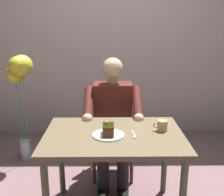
{
  "coord_description": "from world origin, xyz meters",
  "views": [
    {
      "loc": [
        0.04,
        1.91,
        1.51
      ],
      "look_at": [
        0.01,
        -0.1,
        0.96
      ],
      "focal_mm": 44.04,
      "sensor_mm": 36.0,
      "label": 1
    }
  ],
  "objects_px": {
    "seated_person": "(113,120)",
    "dessert_spoon": "(134,135)",
    "chair": "(113,126)",
    "dining_table": "(114,144)",
    "coffee_cup": "(162,125)",
    "cake_slice": "(108,130)",
    "balloon_display": "(20,78)"
  },
  "relations": [
    {
      "from": "dining_table",
      "to": "seated_person",
      "type": "relative_size",
      "value": 0.87
    },
    {
      "from": "dining_table",
      "to": "balloon_display",
      "type": "xyz_separation_m",
      "value": [
        0.96,
        -0.91,
        0.33
      ]
    },
    {
      "from": "dining_table",
      "to": "balloon_display",
      "type": "relative_size",
      "value": 0.87
    },
    {
      "from": "dining_table",
      "to": "seated_person",
      "type": "height_order",
      "value": "seated_person"
    },
    {
      "from": "chair",
      "to": "dining_table",
      "type": "bearing_deg",
      "value": 90.0
    },
    {
      "from": "chair",
      "to": "seated_person",
      "type": "xyz_separation_m",
      "value": [
        0.0,
        0.18,
        0.13
      ]
    },
    {
      "from": "cake_slice",
      "to": "coffee_cup",
      "type": "xyz_separation_m",
      "value": [
        -0.41,
        -0.09,
        -0.0
      ]
    },
    {
      "from": "cake_slice",
      "to": "coffee_cup",
      "type": "distance_m",
      "value": 0.42
    },
    {
      "from": "dining_table",
      "to": "coffee_cup",
      "type": "height_order",
      "value": "coffee_cup"
    },
    {
      "from": "chair",
      "to": "dessert_spoon",
      "type": "bearing_deg",
      "value": 101.13
    },
    {
      "from": "dining_table",
      "to": "dessert_spoon",
      "type": "bearing_deg",
      "value": 163.35
    },
    {
      "from": "seated_person",
      "to": "dessert_spoon",
      "type": "bearing_deg",
      "value": 104.44
    },
    {
      "from": "chair",
      "to": "balloon_display",
      "type": "xyz_separation_m",
      "value": [
        0.96,
        -0.21,
        0.45
      ]
    },
    {
      "from": "dining_table",
      "to": "balloon_display",
      "type": "distance_m",
      "value": 1.37
    },
    {
      "from": "chair",
      "to": "balloon_display",
      "type": "bearing_deg",
      "value": -12.11
    },
    {
      "from": "dining_table",
      "to": "dessert_spoon",
      "type": "distance_m",
      "value": 0.18
    },
    {
      "from": "dessert_spoon",
      "to": "chair",
      "type": "bearing_deg",
      "value": -78.87
    },
    {
      "from": "dessert_spoon",
      "to": "dining_table",
      "type": "bearing_deg",
      "value": -16.65
    },
    {
      "from": "chair",
      "to": "dessert_spoon",
      "type": "xyz_separation_m",
      "value": [
        -0.15,
        0.75,
        0.21
      ]
    },
    {
      "from": "seated_person",
      "to": "cake_slice",
      "type": "bearing_deg",
      "value": 85.83
    },
    {
      "from": "dining_table",
      "to": "coffee_cup",
      "type": "relative_size",
      "value": 9.38
    },
    {
      "from": "seated_person",
      "to": "dessert_spoon",
      "type": "xyz_separation_m",
      "value": [
        -0.15,
        0.57,
        0.09
      ]
    },
    {
      "from": "chair",
      "to": "cake_slice",
      "type": "bearing_deg",
      "value": 86.82
    },
    {
      "from": "chair",
      "to": "coffee_cup",
      "type": "bearing_deg",
      "value": 119.82
    },
    {
      "from": "cake_slice",
      "to": "dessert_spoon",
      "type": "bearing_deg",
      "value": 177.0
    },
    {
      "from": "dining_table",
      "to": "chair",
      "type": "distance_m",
      "value": 0.71
    },
    {
      "from": "dining_table",
      "to": "dessert_spoon",
      "type": "xyz_separation_m",
      "value": [
        -0.15,
        0.04,
        0.09
      ]
    },
    {
      "from": "cake_slice",
      "to": "dessert_spoon",
      "type": "xyz_separation_m",
      "value": [
        -0.19,
        0.01,
        -0.04
      ]
    },
    {
      "from": "dessert_spoon",
      "to": "balloon_display",
      "type": "relative_size",
      "value": 0.12
    },
    {
      "from": "chair",
      "to": "dessert_spoon",
      "type": "relative_size",
      "value": 6.31
    },
    {
      "from": "cake_slice",
      "to": "balloon_display",
      "type": "xyz_separation_m",
      "value": [
        0.92,
        -0.94,
        0.2
      ]
    },
    {
      "from": "dining_table",
      "to": "seated_person",
      "type": "xyz_separation_m",
      "value": [
        0.0,
        -0.53,
        0.01
      ]
    }
  ]
}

